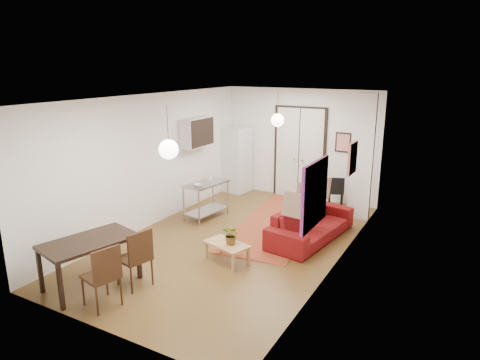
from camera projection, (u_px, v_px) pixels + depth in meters
The scene contains 27 objects.
floor at pixel (235, 241), 8.73m from camera, with size 7.00×7.00×0.00m, color brown.
ceiling at pixel (234, 97), 7.97m from camera, with size 4.20×7.00×0.02m, color silver.
wall_back at pixel (300, 144), 11.30m from camera, with size 4.20×0.02×2.90m, color white.
wall_front at pixel (97, 231), 5.40m from camera, with size 4.20×0.02×2.90m, color white.
wall_left at pixel (151, 161), 9.34m from camera, with size 0.02×7.00×2.90m, color white.
wall_right at pixel (340, 187), 7.37m from camera, with size 0.02×7.00×2.90m, color white.
double_doors at pixel (299, 154), 11.33m from camera, with size 1.44×0.06×2.50m, color silver.
stub_partition at pixel (362, 158), 9.64m from camera, with size 0.50×0.10×2.90m, color white.
wall_cabinet at pixel (197, 132), 10.40m from camera, with size 0.35×1.00×0.70m, color silver.
painting_popart at pixel (315, 194), 6.27m from camera, with size 0.05×1.00×1.00m, color red.
painting_abstract at pixel (352, 158), 7.96m from camera, with size 0.05×0.50×0.60m, color beige.
poster_back at pixel (343, 143), 10.70m from camera, with size 0.40×0.03×0.50m, color red.
print_left at pixel (203, 127), 10.88m from camera, with size 0.03×0.44×0.54m, color olive.
pendant_back at pixel (278, 120), 9.83m from camera, with size 0.30×0.30×0.80m.
pendant_front at pixel (169, 149), 6.46m from camera, with size 0.30×0.30×0.80m.
kilim_rug at pixel (278, 223), 9.73m from camera, with size 1.53×4.08×0.01m, color #A8502A.
sofa at pixel (311, 224), 8.77m from camera, with size 0.89×2.28×0.67m, color maroon.
coffee_table at pixel (227, 246), 7.74m from camera, with size 0.92×0.67×0.37m.
potted_plant at pixel (231, 235), 7.64m from camera, with size 0.32×0.28×0.36m, color #305E2A.
kitchen_counter at pixel (206, 196), 9.96m from camera, with size 0.70×1.16×0.84m.
bowl at pixel (198, 185), 9.62m from camera, with size 0.20×0.20×0.05m, color beige.
soap_bottle at pixel (210, 177), 10.09m from camera, with size 0.08×0.08×0.17m, color #549BB6.
fridge at pixel (236, 160), 11.97m from camera, with size 0.64×0.64×1.81m, color silver.
dining_table at pixel (89, 245), 6.81m from camera, with size 1.15×1.59×0.79m.
dining_chair_near at pixel (138, 250), 6.95m from camera, with size 0.57×0.71×0.98m.
dining_chair_far at pixel (105, 268), 6.36m from camera, with size 0.57×0.71×0.98m.
black_side_chair at pixel (337, 188), 10.80m from camera, with size 0.47×0.48×0.80m.
Camera 1 is at (4.03, -7.03, 3.49)m, focal length 32.00 mm.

